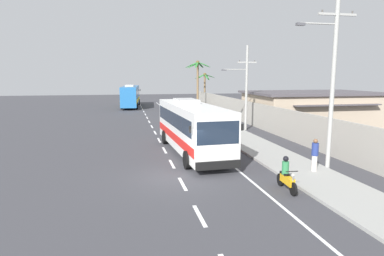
{
  "coord_description": "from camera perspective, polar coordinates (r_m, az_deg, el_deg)",
  "views": [
    {
      "loc": [
        -2.61,
        -16.38,
        5.21
      ],
      "look_at": [
        1.79,
        5.48,
        1.7
      ],
      "focal_mm": 30.9,
      "sensor_mm": 36.0,
      "label": 1
    }
  ],
  "objects": [
    {
      "name": "coach_bus_foreground",
      "position": [
        22.56,
        -0.16,
        0.44
      ],
      "size": [
        3.42,
        11.48,
        3.59
      ],
      "color": "white",
      "rests_on": "ground"
    },
    {
      "name": "utility_pole_mid",
      "position": [
        32.27,
        9.22,
        7.19
      ],
      "size": [
        3.42,
        0.24,
        8.07
      ],
      "color": "#9E9E99",
      "rests_on": "ground"
    },
    {
      "name": "palm_nearest",
      "position": [
        51.55,
        0.98,
        9.13
      ],
      "size": [
        3.95,
        4.02,
        7.58
      ],
      "color": "brown",
      "rests_on": "ground"
    },
    {
      "name": "roadside_building",
      "position": [
        38.39,
        19.83,
        3.3
      ],
      "size": [
        13.61,
        9.67,
        3.54
      ],
      "color": "tan",
      "rests_on": "ground"
    },
    {
      "name": "lane_markings",
      "position": [
        31.8,
        -2.66,
        -0.49
      ],
      "size": [
        3.61,
        71.0,
        0.01
      ],
      "color": "white",
      "rests_on": "ground"
    },
    {
      "name": "pedestrian_near_kerb",
      "position": [
        18.93,
        20.44,
        -4.26
      ],
      "size": [
        0.36,
        0.36,
        1.77
      ],
      "rotation": [
        0.0,
        0.0,
        3.65
      ],
      "color": "beige",
      "rests_on": "sidewalk_kerb"
    },
    {
      "name": "sidewalk_kerb",
      "position": [
        28.47,
        8.11,
        -1.54
      ],
      "size": [
        3.2,
        90.0,
        0.14
      ],
      "primitive_type": "cube",
      "color": "#999993",
      "rests_on": "ground"
    },
    {
      "name": "ground_plane",
      "position": [
        17.38,
        -2.26,
        -8.5
      ],
      "size": [
        160.0,
        160.0,
        0.0
      ],
      "primitive_type": "plane",
      "color": "#3A3A3F"
    },
    {
      "name": "motorcycle_trailing",
      "position": [
        31.19,
        0.58,
        0.53
      ],
      "size": [
        0.56,
        1.96,
        1.58
      ],
      "color": "black",
      "rests_on": "ground"
    },
    {
      "name": "utility_pole_nearest",
      "position": [
        19.57,
        23.06,
        8.86
      ],
      "size": [
        3.41,
        0.24,
        10.23
      ],
      "color": "#9E9E99",
      "rests_on": "ground"
    },
    {
      "name": "boundary_wall",
      "position": [
        33.36,
        12.03,
        1.91
      ],
      "size": [
        0.24,
        60.0,
        2.48
      ],
      "primitive_type": "cube",
      "color": "#9E998E",
      "rests_on": "ground"
    },
    {
      "name": "motorcycle_beside_bus",
      "position": [
        15.93,
        15.97,
        -8.06
      ],
      "size": [
        0.56,
        1.96,
        1.58
      ],
      "color": "black",
      "rests_on": "ground"
    },
    {
      "name": "palm_second",
      "position": [
        56.97,
        2.22,
        7.8
      ],
      "size": [
        3.48,
        3.38,
        5.76
      ],
      "color": "brown",
      "rests_on": "ground"
    },
    {
      "name": "coach_bus_far_lane",
      "position": [
        56.97,
        -10.56,
        5.54
      ],
      "size": [
        3.64,
        12.46,
        3.79
      ],
      "color": "#2366A8",
      "rests_on": "ground"
    },
    {
      "name": "pedestrian_far_walk",
      "position": [
        35.77,
        3.4,
        2.27
      ],
      "size": [
        0.36,
        0.36,
        1.77
      ],
      "rotation": [
        0.0,
        0.0,
        4.84
      ],
      "color": "beige",
      "rests_on": "sidewalk_kerb"
    },
    {
      "name": "pedestrian_midwalk",
      "position": [
        37.49,
        4.17,
        2.48
      ],
      "size": [
        0.36,
        0.36,
        1.65
      ],
      "rotation": [
        0.0,
        0.0,
        5.54
      ],
      "color": "gold",
      "rests_on": "sidewalk_kerb"
    }
  ]
}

